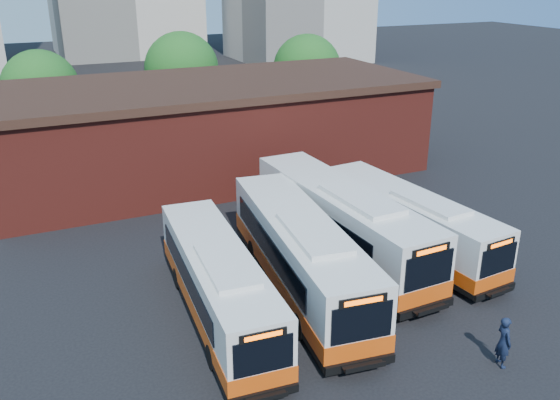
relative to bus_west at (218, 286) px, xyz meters
name	(u,v)px	position (x,y,z in m)	size (l,w,h in m)	color
ground	(365,309)	(5.78, -2.00, -1.45)	(220.00, 220.00, 0.00)	black
bus_west	(218,286)	(0.00, 0.00, 0.00)	(3.26, 11.86, 3.20)	silver
bus_midwest	(300,257)	(4.03, 0.65, 0.17)	(4.24, 13.29, 3.57)	silver
bus_mideast	(341,224)	(7.40, 2.91, 0.23)	(3.29, 13.68, 3.70)	silver
bus_east	(408,224)	(10.76, 1.98, 0.01)	(3.44, 11.93, 3.21)	silver
transit_worker	(504,342)	(8.23, -7.24, -0.46)	(0.72, 0.48, 1.99)	black
depot_building	(211,127)	(5.78, 18.00, 1.81)	(28.60, 12.60, 6.40)	maroon
tree_west	(41,88)	(-4.22, 30.00, 3.19)	(6.00, 6.00, 7.65)	#382314
tree_mid	(182,69)	(7.78, 32.00, 3.63)	(6.56, 6.56, 8.36)	#382314
tree_east	(307,69)	(18.78, 29.00, 3.38)	(6.24, 6.24, 7.96)	#382314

